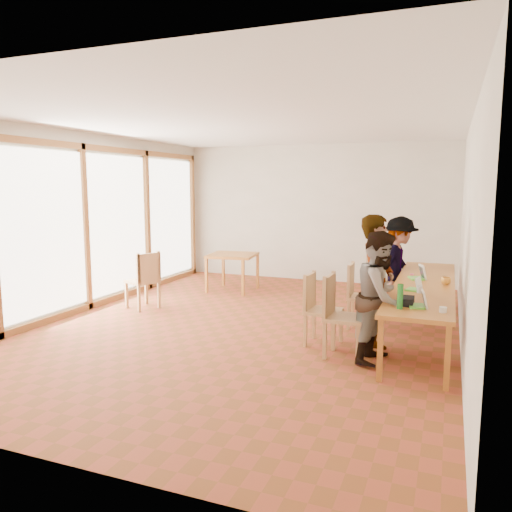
# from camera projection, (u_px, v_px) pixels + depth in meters

# --- Properties ---
(ground) EXTENTS (8.00, 8.00, 0.00)m
(ground) POSITION_uv_depth(u_px,v_px,m) (247.00, 326.00, 7.55)
(ground) COLOR #993E25
(ground) RESTS_ON ground
(wall_back) EXTENTS (6.00, 0.10, 3.00)m
(wall_back) POSITION_uv_depth(u_px,v_px,m) (315.00, 213.00, 11.03)
(wall_back) COLOR beige
(wall_back) RESTS_ON ground
(wall_front) EXTENTS (6.00, 0.10, 3.00)m
(wall_front) POSITION_uv_depth(u_px,v_px,m) (38.00, 270.00, 3.65)
(wall_front) COLOR beige
(wall_front) RESTS_ON ground
(wall_right) EXTENTS (0.10, 8.00, 3.00)m
(wall_right) POSITION_uv_depth(u_px,v_px,m) (467.00, 235.00, 6.26)
(wall_right) COLOR beige
(wall_right) RESTS_ON ground
(window_wall) EXTENTS (0.10, 8.00, 3.00)m
(window_wall) POSITION_uv_depth(u_px,v_px,m) (84.00, 222.00, 8.40)
(window_wall) COLOR white
(window_wall) RESTS_ON ground
(ceiling) EXTENTS (6.00, 8.00, 0.04)m
(ceiling) POSITION_uv_depth(u_px,v_px,m) (246.00, 121.00, 7.12)
(ceiling) COLOR white
(ceiling) RESTS_ON wall_back
(communal_table) EXTENTS (0.80, 4.00, 0.75)m
(communal_table) POSITION_uv_depth(u_px,v_px,m) (424.00, 287.00, 7.00)
(communal_table) COLOR #B27327
(communal_table) RESTS_ON ground
(side_table) EXTENTS (0.90, 0.90, 0.75)m
(side_table) POSITION_uv_depth(u_px,v_px,m) (232.00, 258.00, 10.00)
(side_table) COLOR #B27327
(side_table) RESTS_ON ground
(chair_near) EXTENTS (0.46, 0.46, 0.51)m
(chair_near) POSITION_uv_depth(u_px,v_px,m) (316.00, 301.00, 6.65)
(chair_near) COLOR tan
(chair_near) RESTS_ON ground
(chair_mid) EXTENTS (0.49, 0.49, 0.54)m
(chair_mid) POSITION_uv_depth(u_px,v_px,m) (337.00, 306.00, 6.18)
(chair_mid) COLOR tan
(chair_mid) RESTS_ON ground
(chair_far) EXTENTS (0.46, 0.46, 0.51)m
(chair_far) POSITION_uv_depth(u_px,v_px,m) (357.00, 289.00, 7.44)
(chair_far) COLOR tan
(chair_far) RESTS_ON ground
(chair_empty) EXTENTS (0.50, 0.50, 0.53)m
(chair_empty) POSITION_uv_depth(u_px,v_px,m) (374.00, 271.00, 8.81)
(chair_empty) COLOR tan
(chair_empty) RESTS_ON ground
(chair_spare) EXTENTS (0.61, 0.61, 0.53)m
(chair_spare) POSITION_uv_depth(u_px,v_px,m) (145.00, 274.00, 8.50)
(chair_spare) COLOR tan
(chair_spare) RESTS_ON ground
(person_near) EXTENTS (0.49, 0.68, 1.76)m
(person_near) POSITION_uv_depth(u_px,v_px,m) (376.00, 284.00, 6.29)
(person_near) COLOR gray
(person_near) RESTS_ON ground
(person_mid) EXTENTS (0.73, 0.86, 1.58)m
(person_mid) POSITION_uv_depth(u_px,v_px,m) (380.00, 297.00, 5.95)
(person_mid) COLOR gray
(person_mid) RESTS_ON ground
(person_far) EXTENTS (0.78, 1.13, 1.61)m
(person_far) POSITION_uv_depth(u_px,v_px,m) (399.00, 265.00, 8.24)
(person_far) COLOR gray
(person_far) RESTS_ON ground
(laptop_near) EXTENTS (0.23, 0.26, 0.19)m
(laptop_near) POSITION_uv_depth(u_px,v_px,m) (420.00, 303.00, 5.62)
(laptop_near) COLOR #5BC238
(laptop_near) RESTS_ON communal_table
(laptop_mid) EXTENTS (0.22, 0.24, 0.18)m
(laptop_mid) POSITION_uv_depth(u_px,v_px,m) (416.00, 287.00, 6.51)
(laptop_mid) COLOR #5BC238
(laptop_mid) RESTS_ON communal_table
(laptop_far) EXTENTS (0.29, 0.31, 0.22)m
(laptop_far) POSITION_uv_depth(u_px,v_px,m) (419.00, 275.00, 7.30)
(laptop_far) COLOR #5BC238
(laptop_far) RESTS_ON communal_table
(yellow_mug) EXTENTS (0.14, 0.14, 0.10)m
(yellow_mug) POSITION_uv_depth(u_px,v_px,m) (446.00, 281.00, 6.90)
(yellow_mug) COLOR orange
(yellow_mug) RESTS_ON communal_table
(green_bottle) EXTENTS (0.07, 0.07, 0.28)m
(green_bottle) POSITION_uv_depth(u_px,v_px,m) (400.00, 297.00, 5.54)
(green_bottle) COLOR #206E24
(green_bottle) RESTS_ON communal_table
(clear_glass) EXTENTS (0.07, 0.07, 0.09)m
(clear_glass) POSITION_uv_depth(u_px,v_px,m) (420.00, 289.00, 6.37)
(clear_glass) COLOR silver
(clear_glass) RESTS_ON communal_table
(condiment_cup) EXTENTS (0.08, 0.08, 0.06)m
(condiment_cup) POSITION_uv_depth(u_px,v_px,m) (443.00, 310.00, 5.39)
(condiment_cup) COLOR white
(condiment_cup) RESTS_ON communal_table
(pink_phone) EXTENTS (0.05, 0.10, 0.01)m
(pink_phone) POSITION_uv_depth(u_px,v_px,m) (412.00, 274.00, 7.66)
(pink_phone) COLOR #F74A82
(pink_phone) RESTS_ON communal_table
(black_pouch) EXTENTS (0.16, 0.26, 0.09)m
(black_pouch) POSITION_uv_depth(u_px,v_px,m) (406.00, 301.00, 5.74)
(black_pouch) COLOR black
(black_pouch) RESTS_ON communal_table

